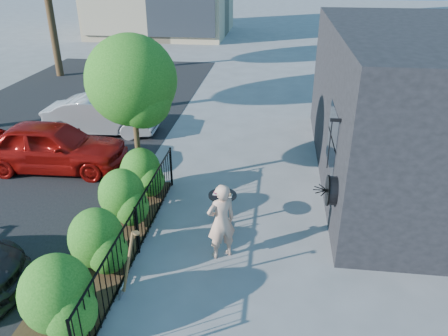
# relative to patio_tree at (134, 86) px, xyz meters

# --- Properties ---
(ground) EXTENTS (120.00, 120.00, 0.00)m
(ground) POSITION_rel_patio_tree_xyz_m (2.24, -2.76, -2.76)
(ground) COLOR gray
(ground) RESTS_ON ground
(shop_building) EXTENTS (6.22, 9.00, 4.00)m
(shop_building) POSITION_rel_patio_tree_xyz_m (7.73, 1.74, -0.76)
(shop_building) COLOR black
(shop_building) RESTS_ON ground
(fence) EXTENTS (0.05, 6.05, 1.10)m
(fence) POSITION_rel_patio_tree_xyz_m (0.74, -2.76, -2.20)
(fence) COLOR black
(fence) RESTS_ON ground
(planting_bed) EXTENTS (1.30, 6.00, 0.08)m
(planting_bed) POSITION_rel_patio_tree_xyz_m (0.04, -2.76, -2.72)
(planting_bed) COLOR #382616
(planting_bed) RESTS_ON ground
(shrubs) EXTENTS (1.10, 5.60, 1.24)m
(shrubs) POSITION_rel_patio_tree_xyz_m (0.14, -2.66, -2.06)
(shrubs) COLOR #1A5B15
(shrubs) RESTS_ON ground
(patio_tree) EXTENTS (2.20, 2.20, 3.94)m
(patio_tree) POSITION_rel_patio_tree_xyz_m (0.00, 0.00, 0.00)
(patio_tree) COLOR #3F2B19
(patio_tree) RESTS_ON ground
(cafe_table) EXTENTS (0.64, 0.64, 0.85)m
(cafe_table) POSITION_rel_patio_tree_xyz_m (2.34, -1.51, -2.21)
(cafe_table) COLOR black
(cafe_table) RESTS_ON ground
(woman) EXTENTS (0.72, 0.65, 1.65)m
(woman) POSITION_rel_patio_tree_xyz_m (2.45, -2.64, -1.94)
(woman) COLOR #DCA98E
(woman) RESTS_ON ground
(shovel) EXTENTS (0.50, 0.19, 1.48)m
(shovel) POSITION_rel_patio_tree_xyz_m (0.98, -4.08, -2.11)
(shovel) COLOR brown
(shovel) RESTS_ON ground
(car_red) EXTENTS (4.22, 1.83, 1.42)m
(car_red) POSITION_rel_patio_tree_xyz_m (-2.86, 0.83, -2.05)
(car_red) COLOR #A6110D
(car_red) RESTS_ON ground
(car_silver) EXTENTS (3.88, 1.47, 1.26)m
(car_silver) POSITION_rel_patio_tree_xyz_m (-2.54, 3.75, -2.13)
(car_silver) COLOR #A3A3A7
(car_silver) RESTS_ON ground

